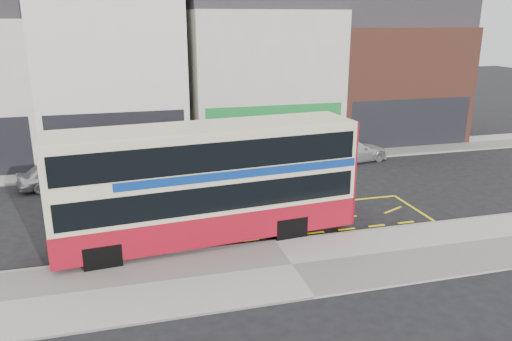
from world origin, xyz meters
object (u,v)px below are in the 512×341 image
object	(u,v)px
double_decker_bus	(208,182)
car_silver	(58,174)
street_tree_right	(275,87)
car_white	(351,151)
car_grey	(228,157)
bus_stop_post	(163,201)

from	to	relation	value
double_decker_bus	car_silver	xyz separation A→B (m)	(-6.15, 8.18, -1.67)
double_decker_bus	street_tree_right	world-z (taller)	street_tree_right
car_white	car_silver	bearing A→B (deg)	80.42
car_grey	car_white	size ratio (longest dim) A/B	0.91
car_silver	car_white	size ratio (longest dim) A/B	0.83
car_white	street_tree_right	size ratio (longest dim) A/B	0.75
car_silver	car_grey	xyz separation A→B (m)	(8.77, 0.93, 0.04)
double_decker_bus	car_grey	bearing A→B (deg)	68.58
car_white	street_tree_right	distance (m)	5.96
double_decker_bus	car_white	size ratio (longest dim) A/B	2.48
car_grey	car_white	world-z (taller)	car_grey
car_grey	car_white	xyz separation A→B (m)	(7.25, -0.50, -0.02)
bus_stop_post	car_silver	bearing A→B (deg)	107.86
car_grey	car_white	bearing A→B (deg)	-75.87
double_decker_bus	bus_stop_post	distance (m)	1.98
bus_stop_post	street_tree_right	xyz separation A→B (m)	(7.91, 12.83, 1.97)
double_decker_bus	bus_stop_post	bearing A→B (deg)	-155.33
street_tree_right	car_white	bearing A→B (deg)	-41.42
car_silver	car_grey	bearing A→B (deg)	-102.62
car_silver	car_grey	size ratio (longest dim) A/B	0.92
car_silver	street_tree_right	distance (m)	13.34
double_decker_bus	street_tree_right	size ratio (longest dim) A/B	1.87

